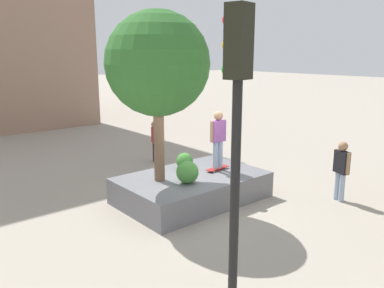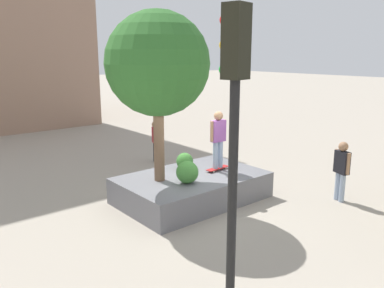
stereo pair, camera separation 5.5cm
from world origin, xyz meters
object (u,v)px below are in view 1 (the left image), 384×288
object	(u,v)px
plaza_tree	(158,64)
traffic_light_corner	(236,132)
skateboarder	(218,136)
pedestrian_crossing	(155,139)
planter_ledge	(192,188)
passerby_with_bag	(341,167)
skateboard	(218,168)

from	to	relation	value
plaza_tree	traffic_light_corner	size ratio (longest dim) A/B	0.95
skateboarder	pedestrian_crossing	world-z (taller)	skateboarder
plaza_tree	traffic_light_corner	bearing A→B (deg)	64.36
pedestrian_crossing	plaza_tree	bearing A→B (deg)	57.09
planter_ledge	passerby_with_bag	world-z (taller)	passerby_with_bag
traffic_light_corner	passerby_with_bag	xyz separation A→B (m)	(-6.54, -2.18, -2.17)
skateboard	traffic_light_corner	size ratio (longest dim) A/B	0.18
skateboard	skateboarder	distance (m)	0.98
planter_ledge	plaza_tree	xyz separation A→B (m)	(0.94, -0.23, 3.42)
skateboard	passerby_with_bag	xyz separation A→B (m)	(-2.26, 2.59, 0.20)
skateboarder	passerby_with_bag	world-z (taller)	skateboarder
plaza_tree	skateboard	world-z (taller)	plaza_tree
traffic_light_corner	pedestrian_crossing	size ratio (longest dim) A/B	2.95
pedestrian_crossing	traffic_light_corner	bearing A→B (deg)	61.16
planter_ledge	skateboard	size ratio (longest dim) A/B	4.90
pedestrian_crossing	passerby_with_bag	size ratio (longest dim) A/B	0.92
planter_ledge	pedestrian_crossing	distance (m)	4.27
passerby_with_bag	pedestrian_crossing	bearing A→B (deg)	-75.90
plaza_tree	skateboard	distance (m)	3.53
traffic_light_corner	pedestrian_crossing	world-z (taller)	traffic_light_corner
planter_ledge	skateboard	distance (m)	0.99
skateboard	pedestrian_crossing	distance (m)	4.11
planter_ledge	passerby_with_bag	distance (m)	4.19
planter_ledge	pedestrian_crossing	bearing A→B (deg)	-110.45
planter_ledge	pedestrian_crossing	size ratio (longest dim) A/B	2.54
planter_ledge	traffic_light_corner	size ratio (longest dim) A/B	0.86
traffic_light_corner	skateboard	bearing A→B (deg)	-131.86
plaza_tree	skateboarder	xyz separation A→B (m)	(-1.83, 0.33, -2.03)
skateboard	passerby_with_bag	world-z (taller)	passerby_with_bag
skateboarder	skateboard	bearing A→B (deg)	-178.21
plaza_tree	passerby_with_bag	xyz separation A→B (m)	(-4.09, 2.93, -2.80)
skateboard	pedestrian_crossing	xyz separation A→B (m)	(-0.59, -4.07, 0.12)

